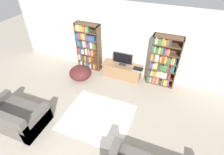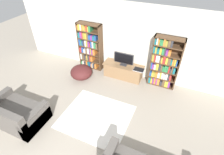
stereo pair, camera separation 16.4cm
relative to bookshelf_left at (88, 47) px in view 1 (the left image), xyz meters
The scene contains 9 objects.
wall_back 1.52m from the bookshelf_left, ahead, with size 8.80×0.06×2.60m.
bookshelf_left is the anchor object (origin of this frame).
bookshelf_right 2.77m from the bookshelf_left, ahead, with size 0.91×0.30×1.79m.
tv_stand 1.57m from the bookshelf_left, ahead, with size 1.45×0.51×0.52m.
television 1.44m from the bookshelf_left, ahead, with size 0.70×0.16×0.47m.
laptop 2.06m from the bookshelf_left, ahead, with size 0.36×0.26×0.03m.
area_rug 2.78m from the bookshelf_left, 57.69° to the right, with size 1.90×1.66×0.02m.
couch_left_sectional 3.34m from the bookshelf_left, 99.30° to the right, with size 1.54×0.96×0.81m.
beanbag_ottoman 1.04m from the bookshelf_left, 86.15° to the right, with size 0.78×0.78×0.49m, color #4C1E1E.
Camera 1 is at (1.56, -1.07, 3.99)m, focal length 28.00 mm.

